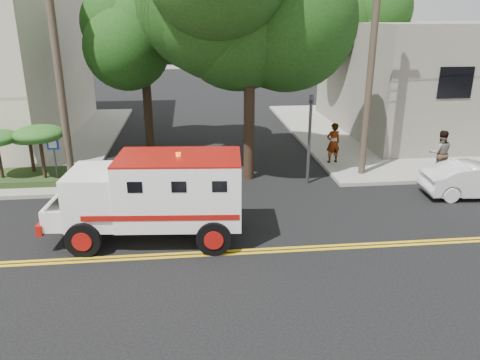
{
  "coord_description": "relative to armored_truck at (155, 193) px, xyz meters",
  "views": [
    {
      "loc": [
        -0.88,
        -12.02,
        6.48
      ],
      "look_at": [
        0.61,
        1.76,
        1.6
      ],
      "focal_mm": 35.0,
      "sensor_mm": 36.0,
      "label": 1
    }
  ],
  "objects": [
    {
      "name": "ground",
      "position": [
        2.0,
        -1.16,
        -1.5
      ],
      "size": [
        100.0,
        100.0,
        0.0
      ],
      "primitive_type": "plane",
      "color": "black",
      "rests_on": "ground"
    },
    {
      "name": "sidewalk_ne",
      "position": [
        15.5,
        12.34,
        -1.43
      ],
      "size": [
        17.0,
        17.0,
        0.15
      ],
      "primitive_type": "cube",
      "color": "gray",
      "rests_on": "ground"
    },
    {
      "name": "building_right",
      "position": [
        17.0,
        12.84,
        1.65
      ],
      "size": [
        14.0,
        12.0,
        6.0
      ],
      "primitive_type": "cube",
      "color": "slate",
      "rests_on": "sidewalk_ne"
    },
    {
      "name": "utility_pole_left",
      "position": [
        -3.6,
        4.84,
        3.0
      ],
      "size": [
        0.28,
        0.28,
        9.0
      ],
      "primitive_type": "cylinder",
      "color": "#382D23",
      "rests_on": "ground"
    },
    {
      "name": "utility_pole_right",
      "position": [
        8.3,
        5.04,
        3.0
      ],
      "size": [
        0.28,
        0.28,
        9.0
      ],
      "primitive_type": "cylinder",
      "color": "#382D23",
      "rests_on": "ground"
    },
    {
      "name": "tree_left",
      "position": [
        -0.67,
        10.63,
        4.23
      ],
      "size": [
        4.48,
        4.2,
        7.7
      ],
      "color": "black",
      "rests_on": "ground"
    },
    {
      "name": "tree_right",
      "position": [
        10.85,
        14.61,
        4.59
      ],
      "size": [
        4.8,
        4.5,
        8.2
      ],
      "color": "black",
      "rests_on": "ground"
    },
    {
      "name": "traffic_signal",
      "position": [
        5.8,
        4.44,
        0.72
      ],
      "size": [
        0.15,
        0.18,
        3.6
      ],
      "color": "#3F3F42",
      "rests_on": "ground"
    },
    {
      "name": "accessibility_sign",
      "position": [
        -4.2,
        5.02,
        -0.14
      ],
      "size": [
        0.45,
        0.1,
        2.02
      ],
      "color": "#3F3F42",
      "rests_on": "ground"
    },
    {
      "name": "palm_planter",
      "position": [
        -5.43,
        5.47,
        0.15
      ],
      "size": [
        3.52,
        2.63,
        2.36
      ],
      "color": "#1E3314",
      "rests_on": "sidewalk_nw"
    },
    {
      "name": "armored_truck",
      "position": [
        0.0,
        0.0,
        0.0
      ],
      "size": [
        5.95,
        2.74,
        2.64
      ],
      "rotation": [
        0.0,
        0.0,
        -0.08
      ],
      "color": "white",
      "rests_on": "ground"
    },
    {
      "name": "parked_sedan",
      "position": [
        11.74,
        2.29,
        -0.85
      ],
      "size": [
        4.05,
        1.68,
        1.3
      ],
      "primitive_type": "imported",
      "rotation": [
        0.0,
        0.0,
        1.49
      ],
      "color": "silver",
      "rests_on": "ground"
    },
    {
      "name": "pedestrian_a",
      "position": [
        7.5,
        6.67,
        -0.43
      ],
      "size": [
        0.74,
        0.56,
        1.83
      ],
      "primitive_type": "imported",
      "rotation": [
        0.0,
        0.0,
        3.33
      ],
      "color": "gray",
      "rests_on": "sidewalk_ne"
    },
    {
      "name": "pedestrian_b",
      "position": [
        11.4,
        4.47,
        -0.4
      ],
      "size": [
        1.07,
        0.91,
        1.91
      ],
      "primitive_type": "imported",
      "rotation": [
        0.0,
        0.0,
        2.92
      ],
      "color": "gray",
      "rests_on": "sidewalk_ne"
    }
  ]
}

